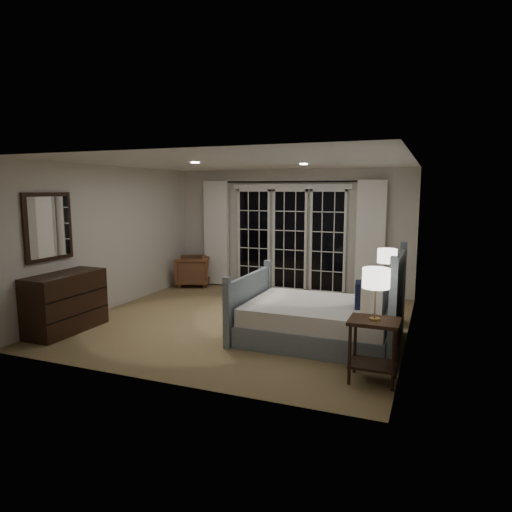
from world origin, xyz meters
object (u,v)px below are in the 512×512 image
at_px(nightstand_left, 374,341).
at_px(dresser, 66,302).
at_px(lamp_left, 376,279).
at_px(armchair, 193,271).
at_px(lamp_right, 387,256).
at_px(nightstand_right, 385,298).
at_px(bed, 323,318).

xyz_separation_m(nightstand_left, dresser, (-4.47, 0.17, -0.03)).
height_order(lamp_left, armchair, lamp_left).
xyz_separation_m(nightstand_left, lamp_left, (0.00, -0.00, 0.68)).
height_order(nightstand_left, armchair, nightstand_left).
bearing_deg(dresser, lamp_left, -2.19).
bearing_deg(lamp_right, nightstand_left, -87.16).
xyz_separation_m(lamp_left, lamp_right, (-0.12, 2.36, -0.08)).
bearing_deg(nightstand_left, armchair, 139.37).
relative_size(nightstand_left, lamp_left, 1.24).
bearing_deg(nightstand_right, dresser, -153.32).
xyz_separation_m(nightstand_left, armchair, (-4.34, 3.73, -0.13)).
height_order(bed, nightstand_left, bed).
height_order(bed, dresser, bed).
bearing_deg(dresser, nightstand_right, 26.68).
bearing_deg(nightstand_right, lamp_left, -87.16).
height_order(bed, nightstand_right, bed).
bearing_deg(armchair, bed, 32.04).
relative_size(lamp_left, dresser, 0.46).
distance_m(bed, lamp_left, 1.64).
distance_m(bed, nightstand_left, 1.42).
xyz_separation_m(bed, dresser, (-3.65, -0.98, 0.12)).
bearing_deg(bed, lamp_left, -54.37).
bearing_deg(armchair, nightstand_right, 50.33).
bearing_deg(armchair, lamp_left, 27.61).
bearing_deg(lamp_right, bed, -120.32).
bearing_deg(lamp_right, dresser, -153.32).
bearing_deg(armchair, dresser, -23.85).
height_order(lamp_right, dresser, lamp_right).
relative_size(lamp_right, armchair, 0.80).
bearing_deg(nightstand_right, armchair, 162.09).
xyz_separation_m(lamp_right, armchair, (-4.23, 1.37, -0.73)).
bearing_deg(dresser, nightstand_left, -2.19).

